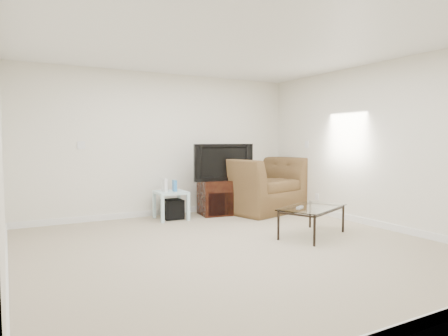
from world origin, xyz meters
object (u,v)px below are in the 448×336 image
recliner (257,175)px  television (221,162)px  coffee_table (312,221)px  side_table (171,205)px  subwoofer (172,209)px  tv_stand (221,197)px

recliner → television: bearing=167.0°
television → coffee_table: 2.18m
side_table → subwoofer: size_ratio=1.53×
side_table → subwoofer: 0.08m
tv_stand → coffee_table: bearing=-72.7°
tv_stand → subwoofer: 0.93m
tv_stand → recliner: (0.78, 0.00, 0.36)m
subwoofer → side_table: bearing=-148.2°
side_table → television: bearing=-1.9°
recliner → coffee_table: (-0.44, -2.05, -0.47)m
subwoofer → recliner: (1.70, -0.02, 0.50)m
subwoofer → recliner: size_ratio=0.21×
television → side_table: size_ratio=2.11×
tv_stand → coffee_table: size_ratio=0.72×
subwoofer → coffee_table: 2.42m
tv_stand → television: bearing=-90.0°
television → side_table: 1.18m
tv_stand → recliner: bearing=7.9°
television → subwoofer: size_ratio=3.23×
television → recliner: 0.83m
television → subwoofer: (-0.92, 0.05, -0.78)m
tv_stand → side_table: bearing=-172.1°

